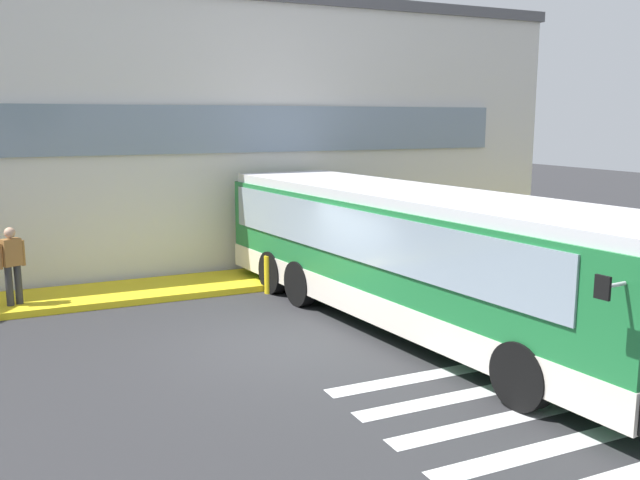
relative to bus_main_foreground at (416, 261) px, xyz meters
name	(u,v)px	position (x,y,z in m)	size (l,w,h in m)	color
ground_plane	(282,345)	(-2.81, 0.05, -1.35)	(80.00, 90.00, 0.02)	#2B2B2D
bay_paint_stripes	(526,414)	(-0.81, -4.15, -1.33)	(4.40, 3.96, 0.01)	silver
terminal_building	(127,132)	(-3.50, 11.69, 2.32)	(23.97, 13.80, 7.32)	silver
boarding_curb	(209,284)	(-2.81, 4.85, -1.26)	(26.17, 2.00, 0.15)	yellow
bus_main_foreground	(416,261)	(0.00, 0.00, 0.00)	(3.81, 12.06, 2.70)	#1E7238
passenger_by_doorway	(12,262)	(-7.16, 4.49, -0.26)	(0.54, 0.37, 1.68)	#2D2D33
safety_bollard_yellow	(268,275)	(-1.72, 3.65, -0.89)	(0.18, 0.18, 0.90)	yellow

